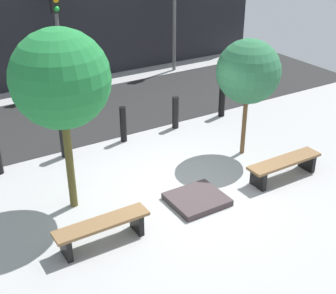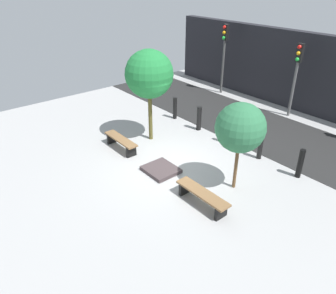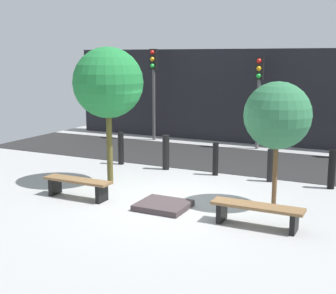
{
  "view_description": "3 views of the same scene",
  "coord_description": "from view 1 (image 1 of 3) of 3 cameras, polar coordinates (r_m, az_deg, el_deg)",
  "views": [
    {
      "loc": [
        -4.62,
        -6.86,
        5.29
      ],
      "look_at": [
        -0.24,
        0.28,
        1.0
      ],
      "focal_mm": 50.0,
      "sensor_mm": 36.0,
      "label": 1
    },
    {
      "loc": [
        7.33,
        -6.17,
        5.97
      ],
      "look_at": [
        0.4,
        -0.46,
        1.1
      ],
      "focal_mm": 35.0,
      "sensor_mm": 36.0,
      "label": 2
    },
    {
      "loc": [
        4.43,
        -9.24,
        3.28
      ],
      "look_at": [
        0.01,
        -0.21,
        1.34
      ],
      "focal_mm": 50.0,
      "sensor_mm": 36.0,
      "label": 3
    }
  ],
  "objects": [
    {
      "name": "ground_plane",
      "position": [
        9.82,
        2.06,
        -5.49
      ],
      "size": [
        18.0,
        18.0,
        0.0
      ],
      "primitive_type": "plane",
      "color": "#9E9E9E"
    },
    {
      "name": "road_strip",
      "position": [
        13.74,
        -9.38,
        4.12
      ],
      "size": [
        18.0,
        3.74,
        0.01
      ],
      "primitive_type": "cube",
      "color": "#242424",
      "rests_on": "ground"
    },
    {
      "name": "building_facade",
      "position": [
        16.12,
        -14.51,
        13.74
      ],
      "size": [
        16.2,
        0.5,
        3.57
      ],
      "primitive_type": "cube",
      "color": "black",
      "rests_on": "ground"
    },
    {
      "name": "bench_left",
      "position": [
        8.33,
        -8.03,
        -9.73
      ],
      "size": [
        1.71,
        0.39,
        0.46
      ],
      "rotation": [
        0.0,
        0.0,
        -0.0
      ],
      "color": "black",
      "rests_on": "ground"
    },
    {
      "name": "bench_right",
      "position": [
        10.46,
        13.97,
        -2.13
      ],
      "size": [
        1.81,
        0.42,
        0.45
      ],
      "rotation": [
        0.0,
        0.0,
        0.0
      ],
      "color": "black",
      "rests_on": "ground"
    },
    {
      "name": "planter_bed",
      "position": [
        9.48,
        3.55,
        -6.38
      ],
      "size": [
        1.09,
        0.98,
        0.13
      ],
      "primitive_type": "cube",
      "color": "#413637",
      "rests_on": "ground"
    },
    {
      "name": "tree_behind_left_bench",
      "position": [
        8.44,
        -12.97,
        8.0
      ],
      "size": [
        1.79,
        1.79,
        3.53
      ],
      "color": "#4F4921",
      "rests_on": "ground"
    },
    {
      "name": "tree_behind_right_bench",
      "position": [
        10.7,
        9.77,
        9.02
      ],
      "size": [
        1.46,
        1.46,
        2.77
      ],
      "color": "brown",
      "rests_on": "ground"
    },
    {
      "name": "bollard_left",
      "position": [
        11.23,
        -12.58,
        1.24
      ],
      "size": [
        0.2,
        0.2,
        1.03
      ],
      "primitive_type": "cylinder",
      "color": "black",
      "rests_on": "ground"
    },
    {
      "name": "bollard_center",
      "position": [
        11.77,
        -5.48,
        2.77
      ],
      "size": [
        0.16,
        0.16,
        0.93
      ],
      "primitive_type": "cylinder",
      "color": "black",
      "rests_on": "ground"
    },
    {
      "name": "bollard_right",
      "position": [
        12.47,
        0.92,
        4.22
      ],
      "size": [
        0.17,
        0.17,
        0.88
      ],
      "primitive_type": "cylinder",
      "color": "black",
      "rests_on": "ground"
    },
    {
      "name": "bollard_far_right",
      "position": [
        13.28,
        6.61,
        5.8
      ],
      "size": [
        0.18,
        0.18,
        1.0
      ],
      "primitive_type": "cylinder",
      "color": "black",
      "rests_on": "ground"
    },
    {
      "name": "traffic_light_mid_west",
      "position": [
        15.02,
        -13.39,
        14.82
      ],
      "size": [
        0.28,
        0.27,
        3.26
      ],
      "color": "#595959",
      "rests_on": "ground"
    },
    {
      "name": "traffic_light_mid_east",
      "position": [
        16.77,
        0.82,
        17.29
      ],
      "size": [
        0.28,
        0.27,
        3.5
      ],
      "color": "#5F5F5F",
      "rests_on": "ground"
    }
  ]
}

